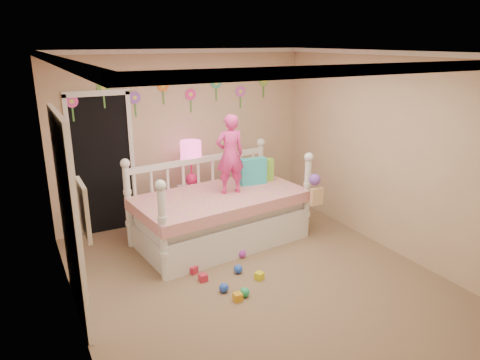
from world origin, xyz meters
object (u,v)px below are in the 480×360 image
child (230,154)px  nightstand (193,205)px  table_lamp (191,156)px  daybed (220,199)px

child → nightstand: bearing=-63.8°
child → table_lamp: bearing=-63.8°
child → nightstand: (-0.27, 0.74, -0.94)m
child → daybed: bearing=-2.5°
child → nightstand: size_ratio=1.72×
daybed → table_lamp: bearing=93.2°
nightstand → table_lamp: size_ratio=0.93×
child → nightstand: child is taller
daybed → nightstand: (-0.12, 0.72, -0.32)m
daybed → child: size_ratio=2.15×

